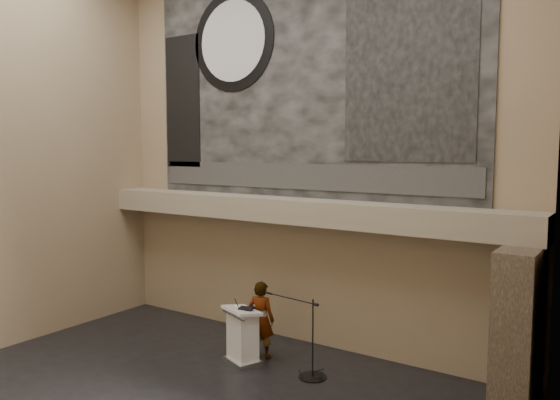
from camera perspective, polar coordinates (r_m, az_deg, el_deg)
The scene contains 17 objects.
wall_back at distance 11.81m, azimuth 2.19°, elevation 5.39°, with size 10.00×0.02×8.50m, color #907A5B.
wall_right at distance 6.15m, azimuth 22.51°, elevation 4.87°, with size 0.02×8.00×8.50m, color #907A5B.
soffit at distance 11.55m, azimuth 1.11°, elevation -1.08°, with size 10.00×0.80×0.50m, color gray.
sprinkler_left at distance 12.48m, azimuth -5.19°, elevation -1.90°, with size 0.04×0.04×0.06m, color #B2893D.
sprinkler_right at distance 10.64m, azimuth 9.59°, elevation -3.24°, with size 0.04×0.04×0.06m, color #B2893D.
banner at distance 11.87m, azimuth 2.13°, elevation 12.40°, with size 8.00×0.05×5.00m, color black.
banner_text_strip at distance 11.77m, azimuth 1.99°, elevation 2.46°, with size 7.76×0.02×0.55m, color #2F2F2F.
banner_clock_rim at distance 13.03m, azimuth -4.96°, elevation 16.22°, with size 2.30×2.30×0.02m, color black.
banner_clock_face at distance 13.01m, azimuth -5.02°, elevation 16.23°, with size 1.84×1.84×0.02m, color silver.
banner_building_print at distance 10.78m, azimuth 13.22°, elevation 13.50°, with size 2.60×0.02×3.60m, color black.
banner_brick_print at distance 13.91m, azimuth -10.12°, elevation 10.06°, with size 1.10×0.02×3.20m, color black.
stone_pier at distance 9.76m, azimuth 23.64°, elevation -12.40°, with size 0.60×1.40×2.70m, color #3F3227.
lectern at distance 11.18m, azimuth -3.93°, elevation -13.95°, with size 0.90×0.78×1.14m.
binder at distance 10.95m, azimuth -3.57°, elevation -11.25°, with size 0.28×0.22×0.04m, color black.
papers at distance 11.07m, azimuth -4.61°, elevation -11.16°, with size 0.22×0.30×0.01m, color white.
speaker_person at distance 11.36m, azimuth -1.98°, elevation -12.36°, with size 0.58×0.38×1.58m, color beige.
mic_stand at distance 10.65m, azimuth 3.25°, elevation -16.90°, with size 1.42×0.52×1.49m.
Camera 1 is at (6.24, -6.03, 4.27)m, focal length 35.00 mm.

